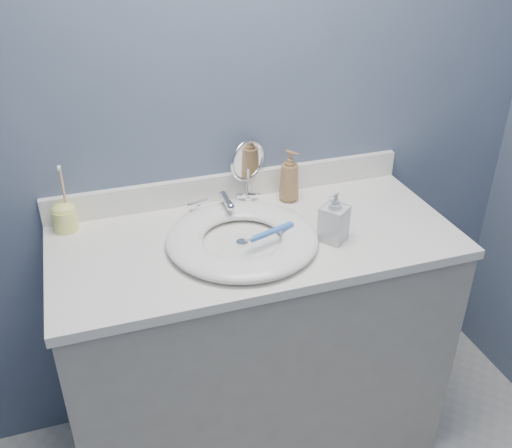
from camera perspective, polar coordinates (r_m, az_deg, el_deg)
name	(u,v)px	position (r m, az deg, el deg)	size (l,w,h in m)	color
back_wall	(228,106)	(1.83, -2.82, 11.74)	(2.20, 0.02, 2.40)	#4D5A73
vanity_cabinet	(255,349)	(2.00, -0.07, -12.40)	(1.20, 0.55, 0.85)	#A7A499
countertop	(255,240)	(1.73, -0.08, -1.63)	(1.22, 0.57, 0.03)	white
backsplash	(231,186)	(1.92, -2.52, 3.84)	(1.22, 0.02, 0.09)	white
basin	(242,238)	(1.68, -1.38, -1.44)	(0.45, 0.45, 0.04)	white
drain	(242,243)	(1.68, -1.38, -1.87)	(0.04, 0.04, 0.01)	silver
faucet	(224,205)	(1.84, -3.18, 1.86)	(0.25, 0.13, 0.07)	silver
makeup_mirror	(248,167)	(1.88, -0.84, 5.71)	(0.14, 0.08, 0.21)	silver
soap_bottle_amber	(289,176)	(1.89, 3.36, 4.83)	(0.07, 0.07, 0.18)	olive
soap_bottle_clear	(334,216)	(1.68, 7.84, 0.85)	(0.07, 0.07, 0.16)	silver
toothbrush_holder	(64,216)	(1.83, -18.61, 0.80)	(0.07, 0.07, 0.21)	#F3FA7D
toothbrush_lying	(270,232)	(1.66, 1.41, -0.84)	(0.17, 0.07, 0.02)	#3E77DC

